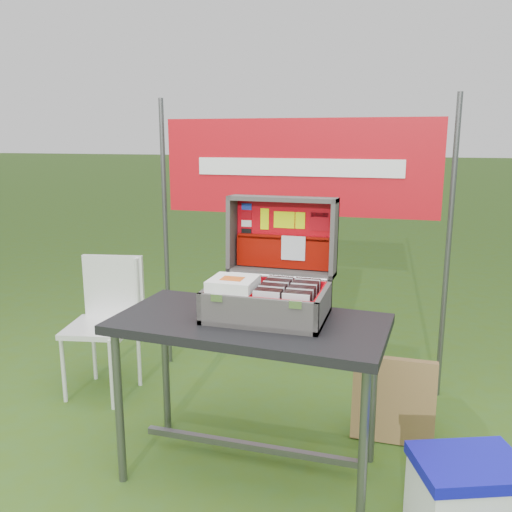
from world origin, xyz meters
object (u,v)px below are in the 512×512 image
(suitcase, at_px, (271,258))
(cardboard_box, at_px, (393,400))
(chair, at_px, (100,329))
(table, at_px, (250,397))
(cooler, at_px, (467,501))

(suitcase, bearing_deg, cardboard_box, 31.84)
(suitcase, xyz_separation_m, cardboard_box, (0.54, 0.33, -0.75))
(chair, xyz_separation_m, cardboard_box, (1.64, -0.03, -0.19))
(table, relative_size, chair, 1.45)
(cooler, bearing_deg, suitcase, 138.24)
(cooler, bearing_deg, cardboard_box, 93.02)
(suitcase, relative_size, chair, 0.65)
(table, bearing_deg, suitcase, 63.92)
(cooler, bearing_deg, table, 146.25)
(table, bearing_deg, cardboard_box, 39.88)
(suitcase, xyz_separation_m, chair, (-1.10, 0.37, -0.56))
(cooler, distance_m, cardboard_box, 0.71)
(suitcase, distance_m, chair, 1.29)
(cardboard_box, bearing_deg, chair, 178.69)
(table, bearing_deg, cooler, -9.27)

